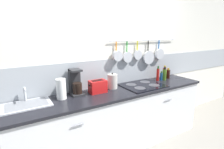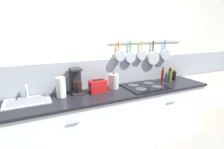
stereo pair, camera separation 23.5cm
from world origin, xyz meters
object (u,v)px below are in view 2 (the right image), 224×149
bottle_sesame_oil (163,75)px  bottle_hot_sauce (174,75)px  toaster (98,86)px  bottle_cooking_wine (166,78)px  coffee_maker (76,83)px  paper_towel_roll (61,87)px  bottle_vinegar (170,74)px  bottle_olive_oil (170,76)px  kettle (114,81)px

bottle_sesame_oil → bottle_hot_sauce: bottle_sesame_oil is taller
toaster → bottle_hot_sauce: size_ratio=1.33×
bottle_cooking_wine → bottle_hot_sauce: 0.22m
bottle_sesame_oil → bottle_hot_sauce: size_ratio=1.35×
bottle_hot_sauce → coffee_maker: bearing=177.8°
paper_towel_roll → coffee_maker: 0.23m
coffee_maker → bottle_vinegar: coffee_maker is taller
toaster → bottle_olive_oil: (1.28, -0.01, 0.01)m
kettle → bottle_sesame_oil: 0.89m
toaster → kettle: size_ratio=1.05×
paper_towel_roll → bottle_sesame_oil: paper_towel_roll is taller
paper_towel_roll → toaster: paper_towel_roll is taller
toaster → bottle_vinegar: (1.35, 0.06, 0.02)m
toaster → bottle_vinegar: size_ratio=1.06×
bottle_hot_sauce → paper_towel_roll: bearing=-179.6°
coffee_maker → bottle_sesame_oil: (1.43, -0.08, -0.03)m
paper_towel_roll → kettle: bearing=2.6°
kettle → toaster: bearing=-168.4°
coffee_maker → bottle_hot_sauce: size_ratio=1.82×
paper_towel_roll → bottle_olive_oil: size_ratio=1.13×
paper_towel_roll → bottle_olive_oil: paper_towel_roll is taller
toaster → bottle_vinegar: 1.36m
kettle → bottle_olive_oil: size_ratio=1.04×
bottle_sesame_oil → bottle_vinegar: 0.20m
bottle_vinegar → bottle_olive_oil: bearing=-136.9°
kettle → bottle_hot_sauce: (1.16, -0.02, -0.02)m
bottle_cooking_wine → bottle_hot_sauce: size_ratio=0.87×
coffee_maker → toaster: 0.30m
bottle_vinegar → kettle: bearing=-180.0°
coffee_maker → bottle_cooking_wine: bearing=-4.2°
bottle_sesame_oil → toaster: bearing=-179.0°
bottle_vinegar → bottle_cooking_wine: bearing=-156.1°
coffee_maker → bottle_olive_oil: bearing=-4.3°
bottle_olive_oil → bottle_hot_sauce: 0.16m
bottle_olive_oil → paper_towel_roll: bearing=178.8°
toaster → bottle_olive_oil: size_ratio=1.10×
bottle_cooking_wine → bottle_vinegar: 0.16m
coffee_maker → bottle_vinegar: bearing=-1.6°
coffee_maker → kettle: 0.55m
bottle_sesame_oil → bottle_olive_oil: size_ratio=1.11×
paper_towel_roll → bottle_olive_oil: bearing=-1.2°
bottle_cooking_wine → bottle_vinegar: bottle_vinegar is taller
bottle_sesame_oil → bottle_cooking_wine: 0.07m
paper_towel_roll → coffee_maker: coffee_maker is taller
bottle_vinegar → bottle_sesame_oil: bearing=-169.7°
bottle_sesame_oil → bottle_cooking_wine: (0.06, -0.03, -0.04)m
kettle → bottle_hot_sauce: bearing=-1.0°
toaster → bottle_cooking_wine: bearing=-0.3°
toaster → coffee_maker: bearing=159.7°
coffee_maker → bottle_olive_oil: coffee_maker is taller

